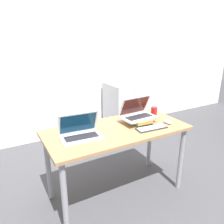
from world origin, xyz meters
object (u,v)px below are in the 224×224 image
(book_stack, at_px, (139,120))
(laptop_on_books, at_px, (137,113))
(mini_fridge, at_px, (122,108))
(wireless_keyboard, at_px, (151,128))
(mouse, at_px, (168,122))
(laptop_left, at_px, (80,132))
(soda_can, at_px, (154,113))

(book_stack, height_order, laptop_on_books, laptop_on_books)
(book_stack, xyz_separation_m, mini_fridge, (0.61, 1.31, -0.34))
(wireless_keyboard, xyz_separation_m, mini_fridge, (0.59, 1.50, -0.32))
(mini_fridge, bearing_deg, book_stack, -114.93)
(laptop_on_books, xyz_separation_m, mouse, (0.26, -0.19, -0.08))
(laptop_left, xyz_separation_m, mini_fridge, (1.26, 1.34, -0.36))
(laptop_left, bearing_deg, laptop_on_books, 4.34)
(wireless_keyboard, bearing_deg, laptop_left, 166.18)
(laptop_on_books, bearing_deg, wireless_keyboard, -83.54)
(laptop_on_books, height_order, mouse, laptop_on_books)
(mouse, height_order, mini_fridge, mini_fridge)
(mouse, distance_m, mini_fridge, 1.55)
(wireless_keyboard, xyz_separation_m, mouse, (0.23, 0.03, 0.01))
(wireless_keyboard, relative_size, mouse, 2.98)
(laptop_left, height_order, mouse, laptop_left)
(soda_can, height_order, mini_fridge, same)
(mouse, bearing_deg, book_stack, 145.65)
(laptop_left, bearing_deg, wireless_keyboard, -13.82)
(book_stack, relative_size, mini_fridge, 0.34)
(wireless_keyboard, height_order, mini_fridge, mini_fridge)
(wireless_keyboard, bearing_deg, book_stack, 93.69)
(soda_can, bearing_deg, book_stack, -171.71)
(book_stack, relative_size, mouse, 2.72)
(wireless_keyboard, height_order, soda_can, soda_can)
(wireless_keyboard, relative_size, soda_can, 2.62)
(mouse, xyz_separation_m, mini_fridge, (0.36, 1.47, -0.33))
(laptop_left, distance_m, book_stack, 0.66)
(wireless_keyboard, bearing_deg, mouse, 6.71)
(soda_can, bearing_deg, mouse, -84.95)
(mini_fridge, bearing_deg, mouse, -103.78)
(book_stack, bearing_deg, soda_can, 8.29)
(laptop_on_books, relative_size, wireless_keyboard, 1.13)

